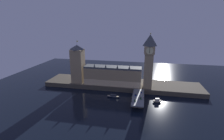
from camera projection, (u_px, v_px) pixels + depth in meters
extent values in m
plane|color=black|center=(117.00, 98.00, 199.62)|extent=(400.00, 400.00, 0.00)
cube|color=#4C4438|center=(122.00, 84.00, 235.53)|extent=(220.00, 42.00, 6.23)
cube|color=tan|center=(113.00, 76.00, 224.71)|extent=(78.21, 18.03, 23.19)
cube|color=beige|center=(111.00, 84.00, 218.15)|extent=(78.21, 0.20, 8.35)
cube|color=#42474C|center=(113.00, 67.00, 221.17)|extent=(78.21, 16.58, 2.40)
cone|color=#42474C|center=(94.00, 65.00, 217.28)|extent=(2.40, 2.40, 5.10)
cone|color=#42474C|center=(106.00, 66.00, 214.36)|extent=(2.40, 2.40, 5.10)
cone|color=#42474C|center=(117.00, 66.00, 211.45)|extent=(2.40, 2.40, 5.10)
cone|color=#42474C|center=(129.00, 67.00, 208.54)|extent=(2.40, 2.40, 5.10)
cube|color=tan|center=(148.00, 71.00, 210.32)|extent=(10.80, 10.80, 45.28)
cube|color=tan|center=(150.00, 50.00, 202.69)|extent=(12.74, 12.74, 9.86)
cylinder|color=beige|center=(150.00, 51.00, 196.57)|extent=(8.79, 0.25, 8.79)
cylinder|color=beige|center=(149.00, 49.00, 208.81)|extent=(8.79, 0.25, 8.79)
cylinder|color=beige|center=(155.00, 50.00, 201.48)|extent=(0.25, 8.79, 8.79)
cylinder|color=beige|center=(144.00, 50.00, 203.90)|extent=(0.25, 8.79, 8.79)
cube|color=black|center=(150.00, 50.00, 196.21)|extent=(0.36, 0.10, 6.59)
pyramid|color=#42474C|center=(150.00, 40.00, 199.34)|extent=(12.74, 12.74, 14.36)
sphere|color=gold|center=(151.00, 34.00, 197.13)|extent=(1.60, 1.60, 1.60)
cube|color=tan|center=(78.00, 66.00, 230.81)|extent=(16.21, 16.21, 47.43)
pyramid|color=#42474C|center=(77.00, 47.00, 223.38)|extent=(16.53, 16.53, 6.28)
cylinder|color=#99999E|center=(77.00, 43.00, 221.68)|extent=(0.24, 0.24, 6.00)
cube|color=gold|center=(77.00, 41.00, 220.90)|extent=(2.00, 0.08, 1.20)
cube|color=slate|center=(138.00, 97.00, 188.58)|extent=(13.54, 46.00, 1.40)
cube|color=#4C4438|center=(137.00, 105.00, 176.48)|extent=(11.51, 3.20, 5.15)
cube|color=#4C4438|center=(138.00, 101.00, 185.15)|extent=(11.51, 3.20, 5.15)
cube|color=#4C4438|center=(138.00, 98.00, 193.83)|extent=(11.51, 3.20, 5.15)
cube|color=#4C4438|center=(138.00, 95.00, 202.50)|extent=(11.51, 3.20, 5.15)
cube|color=navy|center=(136.00, 95.00, 191.03)|extent=(1.93, 4.48, 0.82)
cube|color=black|center=(136.00, 95.00, 190.86)|extent=(1.58, 2.02, 0.45)
cylinder|color=black|center=(135.00, 95.00, 192.59)|extent=(0.22, 0.64, 0.64)
cylinder|color=black|center=(137.00, 95.00, 192.24)|extent=(0.22, 0.64, 0.64)
cylinder|color=black|center=(135.00, 96.00, 189.97)|extent=(0.22, 0.64, 0.64)
cylinder|color=black|center=(136.00, 96.00, 189.63)|extent=(0.22, 0.64, 0.64)
cube|color=#235633|center=(135.00, 100.00, 177.65)|extent=(1.80, 3.89, 0.68)
cube|color=black|center=(135.00, 100.00, 177.49)|extent=(1.48, 1.75, 0.45)
cylinder|color=black|center=(134.00, 100.00, 179.00)|extent=(0.22, 0.64, 0.64)
cylinder|color=black|center=(136.00, 100.00, 178.68)|extent=(0.22, 0.64, 0.64)
cylinder|color=black|center=(134.00, 101.00, 176.72)|extent=(0.22, 0.64, 0.64)
cylinder|color=black|center=(136.00, 101.00, 176.40)|extent=(0.22, 0.64, 0.64)
cube|color=#235633|center=(141.00, 98.00, 182.76)|extent=(1.88, 4.63, 0.84)
cube|color=black|center=(141.00, 98.00, 182.58)|extent=(1.54, 2.08, 0.45)
cylinder|color=black|center=(141.00, 99.00, 181.31)|extent=(0.22, 0.64, 0.64)
cylinder|color=black|center=(140.00, 99.00, 181.65)|extent=(0.22, 0.64, 0.64)
cylinder|color=black|center=(141.00, 98.00, 184.02)|extent=(0.22, 0.64, 0.64)
cylinder|color=black|center=(140.00, 98.00, 184.36)|extent=(0.22, 0.64, 0.64)
cube|color=navy|center=(141.00, 92.00, 199.16)|extent=(1.71, 4.38, 0.70)
cube|color=black|center=(141.00, 92.00, 199.00)|extent=(1.41, 1.97, 0.45)
cylinder|color=black|center=(142.00, 93.00, 197.78)|extent=(0.22, 0.64, 0.64)
cylinder|color=black|center=(140.00, 93.00, 198.09)|extent=(0.22, 0.64, 0.64)
cylinder|color=black|center=(142.00, 92.00, 200.34)|extent=(0.22, 0.64, 0.64)
cylinder|color=black|center=(140.00, 92.00, 200.65)|extent=(0.22, 0.64, 0.64)
cylinder|color=black|center=(132.00, 102.00, 175.03)|extent=(0.28, 0.28, 0.78)
cylinder|color=black|center=(132.00, 101.00, 174.83)|extent=(0.38, 0.38, 0.65)
sphere|color=tan|center=(132.00, 101.00, 174.72)|extent=(0.21, 0.21, 0.21)
cylinder|color=black|center=(143.00, 98.00, 184.11)|extent=(0.28, 0.28, 0.82)
cylinder|color=maroon|center=(143.00, 97.00, 183.90)|extent=(0.38, 0.38, 0.68)
sphere|color=tan|center=(143.00, 97.00, 183.78)|extent=(0.22, 0.22, 0.22)
cylinder|color=black|center=(134.00, 93.00, 197.44)|extent=(0.28, 0.28, 0.86)
cylinder|color=maroon|center=(134.00, 92.00, 197.22)|extent=(0.38, 0.38, 0.72)
sphere|color=tan|center=(134.00, 92.00, 197.09)|extent=(0.23, 0.23, 0.23)
cylinder|color=#2D3333|center=(132.00, 102.00, 175.63)|extent=(0.56, 0.56, 0.50)
cylinder|color=#2D3333|center=(132.00, 99.00, 174.89)|extent=(0.18, 0.18, 4.80)
sphere|color=#F9E5A3|center=(132.00, 97.00, 174.08)|extent=(0.60, 0.60, 0.60)
sphere|color=#F9E5A3|center=(131.00, 97.00, 174.26)|extent=(0.44, 0.44, 0.44)
sphere|color=#F9E5A3|center=(132.00, 97.00, 174.09)|extent=(0.44, 0.44, 0.44)
cylinder|color=#2D3333|center=(134.00, 91.00, 203.38)|extent=(0.56, 0.56, 0.50)
cylinder|color=#2D3333|center=(134.00, 89.00, 202.53)|extent=(0.18, 0.18, 5.64)
sphere|color=#F9E5A3|center=(134.00, 86.00, 201.60)|extent=(0.60, 0.60, 0.60)
sphere|color=#F9E5A3|center=(133.00, 86.00, 201.78)|extent=(0.44, 0.44, 0.44)
sphere|color=#F9E5A3|center=(134.00, 86.00, 201.61)|extent=(0.44, 0.44, 0.44)
ellipsoid|color=#1E2842|center=(113.00, 97.00, 200.99)|extent=(16.61, 3.80, 1.94)
cube|color=tan|center=(113.00, 96.00, 200.75)|extent=(14.61, 3.06, 0.24)
cube|color=#2D333D|center=(113.00, 95.00, 200.44)|extent=(7.48, 2.31, 1.94)
ellipsoid|color=#B2A893|center=(157.00, 101.00, 188.57)|extent=(10.80, 6.12, 2.37)
cube|color=tan|center=(157.00, 100.00, 188.27)|extent=(9.44, 5.06, 0.24)
cube|color=#B7B2A8|center=(157.00, 99.00, 187.91)|extent=(5.00, 3.45, 2.37)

